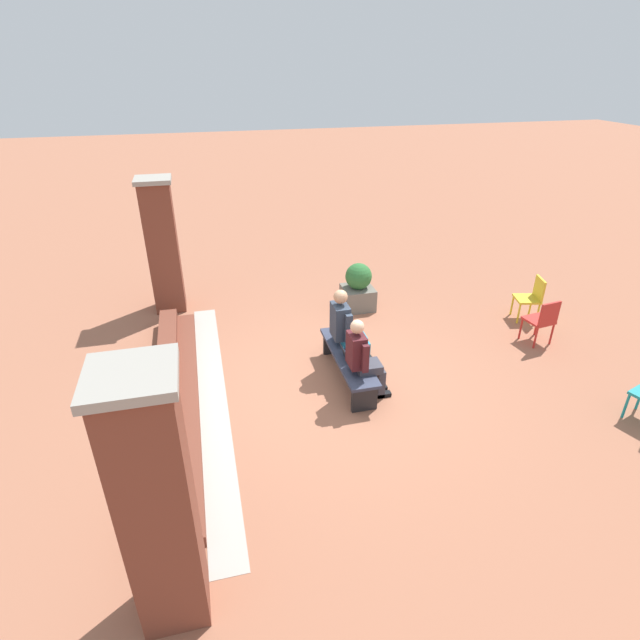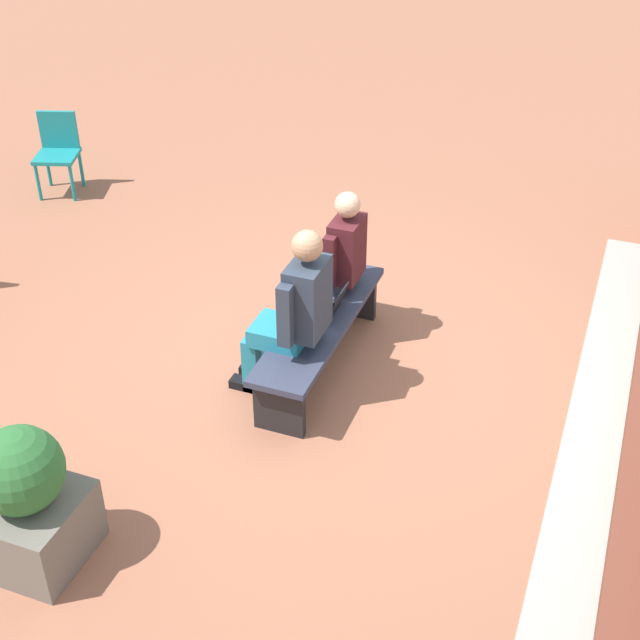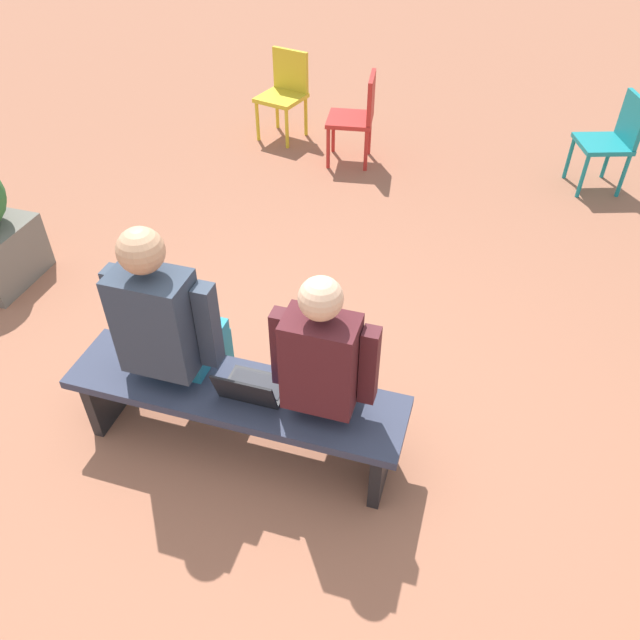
{
  "view_description": "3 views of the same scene",
  "coord_description": "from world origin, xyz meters",
  "px_view_note": "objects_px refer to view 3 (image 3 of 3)",
  "views": [
    {
      "loc": [
        -6.09,
        1.87,
        4.48
      ],
      "look_at": [
        0.24,
        0.29,
        1.02
      ],
      "focal_mm": 28.0,
      "sensor_mm": 36.0,
      "label": 1
    },
    {
      "loc": [
        5.29,
        1.87,
        4.16
      ],
      "look_at": [
        0.35,
        -0.02,
        0.63
      ],
      "focal_mm": 50.0,
      "sensor_mm": 36.0,
      "label": 2
    },
    {
      "loc": [
        -0.98,
        1.87,
        2.82
      ],
      "look_at": [
        -0.22,
        -0.61,
        0.59
      ],
      "focal_mm": 35.0,
      "sensor_mm": 36.0,
      "label": 3
    }
  ],
  "objects_px": {
    "laptop": "(252,388)",
    "plastic_chair_far_left": "(614,137)",
    "bench": "(236,401)",
    "person_adult": "(171,327)",
    "person_student": "(327,366)",
    "plastic_chair_near_bench_left": "(358,114)",
    "plastic_chair_far_right": "(285,89)"
  },
  "relations": [
    {
      "from": "bench",
      "to": "plastic_chair_far_left",
      "type": "height_order",
      "value": "plastic_chair_far_left"
    },
    {
      "from": "person_student",
      "to": "laptop",
      "type": "xyz_separation_m",
      "value": [
        0.37,
        0.08,
        -0.19
      ]
    },
    {
      "from": "person_adult",
      "to": "plastic_chair_far_left",
      "type": "xyz_separation_m",
      "value": [
        -2.37,
        -3.65,
        -0.25
      ]
    },
    {
      "from": "bench",
      "to": "laptop",
      "type": "height_order",
      "value": "laptop"
    },
    {
      "from": "plastic_chair_far_right",
      "to": "plastic_chair_near_bench_left",
      "type": "bearing_deg",
      "value": 156.24
    },
    {
      "from": "bench",
      "to": "plastic_chair_near_bench_left",
      "type": "bearing_deg",
      "value": -86.01
    },
    {
      "from": "bench",
      "to": "plastic_chair_near_bench_left",
      "type": "xyz_separation_m",
      "value": [
        0.25,
        -3.56,
        0.13
      ]
    },
    {
      "from": "bench",
      "to": "person_adult",
      "type": "relative_size",
      "value": 1.31
    },
    {
      "from": "person_student",
      "to": "plastic_chair_near_bench_left",
      "type": "xyz_separation_m",
      "value": [
        0.73,
        -3.5,
        -0.21
      ]
    },
    {
      "from": "bench",
      "to": "plastic_chair_far_left",
      "type": "distance_m",
      "value": 4.23
    },
    {
      "from": "plastic_chair_near_bench_left",
      "to": "person_adult",
      "type": "bearing_deg",
      "value": 88.35
    },
    {
      "from": "person_student",
      "to": "plastic_chair_near_bench_left",
      "type": "distance_m",
      "value": 3.58
    },
    {
      "from": "bench",
      "to": "laptop",
      "type": "relative_size",
      "value": 5.62
    },
    {
      "from": "person_adult",
      "to": "plastic_chair_far_right",
      "type": "xyz_separation_m",
      "value": [
        0.76,
        -3.87,
        -0.25
      ]
    },
    {
      "from": "bench",
      "to": "person_adult",
      "type": "bearing_deg",
      "value": -11.23
    },
    {
      "from": "person_adult",
      "to": "laptop",
      "type": "relative_size",
      "value": 4.3
    },
    {
      "from": "person_adult",
      "to": "plastic_chair_far_left",
      "type": "bearing_deg",
      "value": -122.95
    },
    {
      "from": "plastic_chair_far_right",
      "to": "plastic_chair_near_bench_left",
      "type": "relative_size",
      "value": 1.0
    },
    {
      "from": "plastic_chair_far_left",
      "to": "plastic_chair_far_right",
      "type": "distance_m",
      "value": 3.14
    },
    {
      "from": "bench",
      "to": "plastic_chair_far_right",
      "type": "bearing_deg",
      "value": -74.26
    },
    {
      "from": "person_adult",
      "to": "plastic_chair_far_left",
      "type": "height_order",
      "value": "person_adult"
    },
    {
      "from": "bench",
      "to": "laptop",
      "type": "bearing_deg",
      "value": 173.44
    },
    {
      "from": "laptop",
      "to": "plastic_chair_far_right",
      "type": "relative_size",
      "value": 0.38
    },
    {
      "from": "bench",
      "to": "person_adult",
      "type": "xyz_separation_m",
      "value": [
        0.35,
        -0.07,
        0.38
      ]
    },
    {
      "from": "plastic_chair_far_right",
      "to": "plastic_chair_far_left",
      "type": "bearing_deg",
      "value": 175.87
    },
    {
      "from": "person_adult",
      "to": "plastic_chair_near_bench_left",
      "type": "xyz_separation_m",
      "value": [
        -0.1,
        -3.49,
        -0.25
      ]
    },
    {
      "from": "bench",
      "to": "person_student",
      "type": "bearing_deg",
      "value": -172.35
    },
    {
      "from": "person_adult",
      "to": "laptop",
      "type": "xyz_separation_m",
      "value": [
        -0.45,
        0.08,
        -0.23
      ]
    },
    {
      "from": "person_adult",
      "to": "laptop",
      "type": "height_order",
      "value": "person_adult"
    },
    {
      "from": "laptop",
      "to": "plastic_chair_far_left",
      "type": "bearing_deg",
      "value": -117.13
    },
    {
      "from": "plastic_chair_far_left",
      "to": "bench",
      "type": "bearing_deg",
      "value": 61.53
    },
    {
      "from": "plastic_chair_far_right",
      "to": "person_student",
      "type": "bearing_deg",
      "value": 112.27
    }
  ]
}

